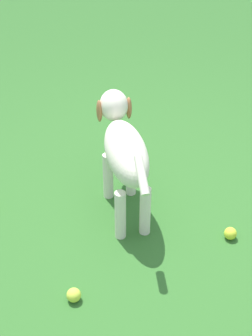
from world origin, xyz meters
name	(u,v)px	position (x,y,z in m)	size (l,w,h in m)	color
ground	(142,233)	(0.00, 0.00, 0.00)	(14.00, 14.00, 0.00)	#2D6026
dog	(124,149)	(-0.08, -0.22, 0.39)	(0.53, 0.76, 0.60)	silver
tennis_ball_1	(74,295)	(0.54, 0.08, 0.03)	(0.07, 0.07, 0.07)	#C7DA41
tennis_ball_2	(230,233)	(-0.29, 0.35, 0.03)	(0.07, 0.07, 0.07)	#CBD933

